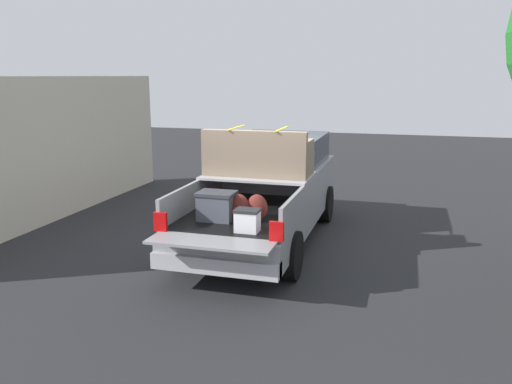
# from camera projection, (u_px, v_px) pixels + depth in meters

# --- Properties ---
(ground_plane) EXTENTS (40.00, 40.00, 0.00)m
(ground_plane) POSITION_uv_depth(u_px,v_px,m) (265.00, 241.00, 10.14)
(ground_plane) COLOR #262628
(pickup_truck) EXTENTS (6.05, 2.06, 2.23)m
(pickup_truck) POSITION_uv_depth(u_px,v_px,m) (270.00, 188.00, 10.28)
(pickup_truck) COLOR gray
(pickup_truck) RESTS_ON ground_plane
(building_facade) EXTENTS (8.66, 0.36, 3.12)m
(building_facade) POSITION_uv_depth(u_px,v_px,m) (52.00, 148.00, 11.54)
(building_facade) COLOR beige
(building_facade) RESTS_ON ground_plane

